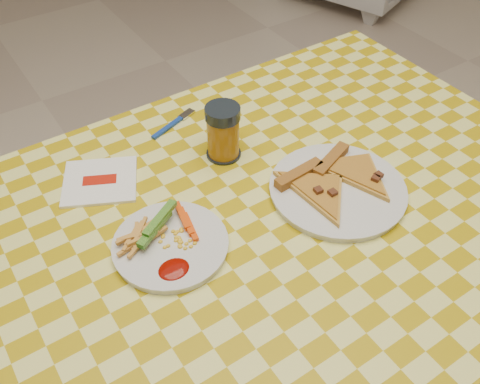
% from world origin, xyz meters
% --- Properties ---
extents(table, '(1.28, 0.88, 0.76)m').
position_xyz_m(table, '(0.00, 0.00, 0.68)').
color(table, silver).
rests_on(table, ground).
extents(plate_left, '(0.23, 0.23, 0.01)m').
position_xyz_m(plate_left, '(-0.17, 0.03, 0.76)').
color(plate_left, silver).
rests_on(plate_left, table).
extents(plate_right, '(0.32, 0.32, 0.01)m').
position_xyz_m(plate_right, '(0.16, -0.03, 0.76)').
color(plate_right, silver).
rests_on(plate_right, table).
extents(fries_veggies, '(0.16, 0.15, 0.04)m').
position_xyz_m(fries_veggies, '(-0.17, 0.04, 0.78)').
color(fries_veggies, '#D08D42').
rests_on(fries_veggies, plate_left).
extents(pizza_slices, '(0.26, 0.24, 0.02)m').
position_xyz_m(pizza_slices, '(0.17, -0.01, 0.78)').
color(pizza_slices, gold).
rests_on(pizza_slices, plate_right).
extents(drink_glass, '(0.07, 0.07, 0.12)m').
position_xyz_m(drink_glass, '(0.04, 0.19, 0.81)').
color(drink_glass, black).
rests_on(drink_glass, table).
extents(napkin, '(0.18, 0.18, 0.01)m').
position_xyz_m(napkin, '(-0.20, 0.25, 0.76)').
color(napkin, white).
rests_on(napkin, table).
extents(fork, '(0.13, 0.06, 0.01)m').
position_xyz_m(fork, '(0.01, 0.34, 0.76)').
color(fork, navy).
rests_on(fork, table).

